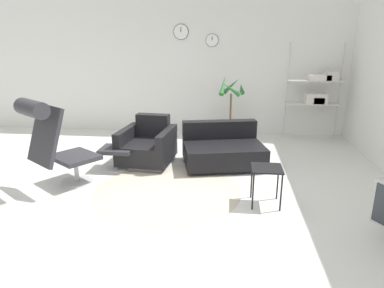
{
  "coord_description": "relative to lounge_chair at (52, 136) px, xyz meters",
  "views": [
    {
      "loc": [
        0.69,
        -4.23,
        1.94
      ],
      "look_at": [
        0.17,
        0.32,
        0.55
      ],
      "focal_mm": 32.0,
      "sensor_mm": 36.0,
      "label": 1
    }
  ],
  "objects": [
    {
      "name": "wall_back",
      "position": [
        1.62,
        3.23,
        0.66
      ],
      "size": [
        12.0,
        0.09,
        2.8
      ],
      "color": "silver",
      "rests_on": "ground_plane"
    },
    {
      "name": "couch_low",
      "position": [
        2.2,
        1.22,
        -0.51
      ],
      "size": [
        1.41,
        1.17,
        0.66
      ],
      "rotation": [
        0.0,
        0.0,
        3.37
      ],
      "color": "black",
      "rests_on": "ground_plane"
    },
    {
      "name": "ground_plane",
      "position": [
        1.62,
        0.17,
        -0.75
      ],
      "size": [
        12.0,
        12.0,
        0.0
      ],
      "primitive_type": "plane",
      "color": "silver"
    },
    {
      "name": "round_rug",
      "position": [
        1.49,
        0.09,
        -0.74
      ],
      "size": [
        1.99,
        1.99,
        0.01
      ],
      "color": "#BCB29E",
      "rests_on": "ground_plane"
    },
    {
      "name": "potted_plant",
      "position": [
        2.31,
        2.67,
        -0.31
      ],
      "size": [
        0.52,
        0.48,
        1.29
      ],
      "color": "#333338",
      "rests_on": "ground_plane"
    },
    {
      "name": "ottoman",
      "position": [
        0.58,
        0.82,
        -0.48
      ],
      "size": [
        0.5,
        0.43,
        0.35
      ],
      "color": "#BCBCC1",
      "rests_on": "ground_plane"
    },
    {
      "name": "shelf_unit",
      "position": [
        4.01,
        2.89,
        0.26
      ],
      "size": [
        1.08,
        0.28,
        1.91
      ],
      "color": "#BCBCC1",
      "rests_on": "ground_plane"
    },
    {
      "name": "side_table",
      "position": [
        2.77,
        -0.15,
        -0.33
      ],
      "size": [
        0.37,
        0.37,
        0.48
      ],
      "color": "black",
      "rests_on": "ground_plane"
    },
    {
      "name": "armchair_red",
      "position": [
        0.98,
        1.17,
        -0.47
      ],
      "size": [
        0.87,
        0.95,
        0.75
      ],
      "rotation": [
        0.0,
        0.0,
        3.05
      ],
      "color": "silver",
      "rests_on": "ground_plane"
    },
    {
      "name": "lounge_chair",
      "position": [
        0.0,
        0.0,
        0.0
      ],
      "size": [
        0.97,
        1.04,
        1.24
      ],
      "rotation": [
        0.0,
        0.0,
        -0.61
      ],
      "color": "#BCBCC1",
      "rests_on": "ground_plane"
    }
  ]
}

